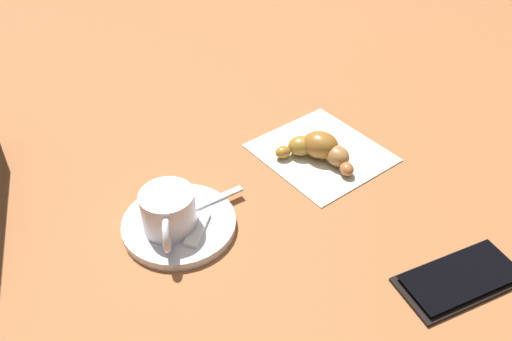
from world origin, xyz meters
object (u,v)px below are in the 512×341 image
at_px(napkin, 321,152).
at_px(cell_phone, 460,278).
at_px(teaspoon, 185,212).
at_px(sugar_packet, 197,229).
at_px(espresso_cup, 168,212).
at_px(saucer, 179,224).
at_px(croissant, 319,148).

xyz_separation_m(napkin, cell_phone, (0.03, -0.27, 0.00)).
xyz_separation_m(teaspoon, cell_phone, (0.25, -0.21, -0.01)).
xyz_separation_m(sugar_packet, napkin, (0.22, 0.09, -0.01)).
bearing_deg(sugar_packet, espresso_cup, 92.22).
bearing_deg(teaspoon, cell_phone, -40.09).
height_order(espresso_cup, teaspoon, espresso_cup).
bearing_deg(saucer, croissant, 13.43).
bearing_deg(saucer, napkin, 15.42).
distance_m(saucer, cell_phone, 0.33).
height_order(saucer, croissant, croissant).
distance_m(espresso_cup, sugar_packet, 0.04).
bearing_deg(cell_phone, teaspoon, 139.91).
height_order(sugar_packet, croissant, croissant).
xyz_separation_m(sugar_packet, croissant, (0.21, 0.08, 0.01)).
height_order(napkin, croissant, croissant).
xyz_separation_m(teaspoon, sugar_packet, (0.00, -0.04, 0.00)).
bearing_deg(saucer, cell_phone, -37.57).
xyz_separation_m(saucer, teaspoon, (0.01, 0.01, 0.01)).
bearing_deg(espresso_cup, saucer, 27.67).
bearing_deg(teaspoon, sugar_packet, -82.06).
height_order(espresso_cup, cell_phone, espresso_cup).
distance_m(espresso_cup, cell_phone, 0.34).
relative_size(teaspoon, sugar_packet, 2.21).
distance_m(saucer, sugar_packet, 0.03).
distance_m(napkin, croissant, 0.02).
relative_size(espresso_cup, napkin, 0.53).
relative_size(sugar_packet, napkin, 0.33).
relative_size(espresso_cup, sugar_packet, 1.62).
relative_size(sugar_packet, croissant, 0.56).
xyz_separation_m(napkin, croissant, (-0.01, -0.01, 0.02)).
distance_m(saucer, espresso_cup, 0.03).
bearing_deg(saucer, sugar_packet, -57.88).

